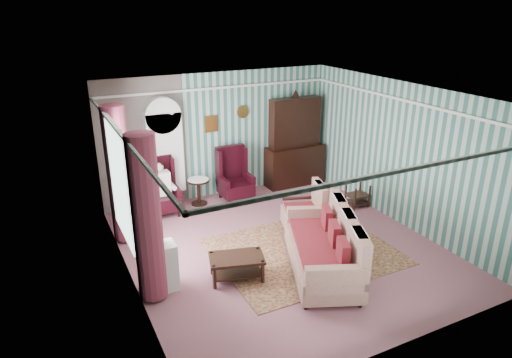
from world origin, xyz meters
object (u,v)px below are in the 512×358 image
dresser_hutch (295,139)px  wingback_left (161,188)px  seated_woman (161,189)px  sofa (322,244)px  floral_armchair (303,207)px  plant_stand (159,268)px  coffee_table (237,268)px  bookcase (165,159)px  wingback_right (235,175)px  round_side_table (199,192)px  nest_table (357,195)px

dresser_hutch → wingback_left: bearing=-175.6°
seated_woman → sofa: seated_woman is taller
seated_woman → floral_armchair: 3.09m
plant_stand → coffee_table: size_ratio=0.89×
bookcase → dresser_hutch: bearing=-2.1°
wingback_right → seated_woman: (-1.75, 0.00, -0.04)m
sofa → floral_armchair: (0.52, 1.41, -0.01)m
dresser_hutch → wingback_right: bearing=-171.2°
seated_woman → floral_armchair: size_ratio=1.10×
dresser_hutch → floral_armchair: 2.70m
wingback_left → seated_woman: size_ratio=1.06×
bookcase → seated_woman: 0.70m
seated_woman → sofa: (1.79, -3.47, -0.04)m
wingback_left → round_side_table: bearing=9.5°
nest_table → plant_stand: size_ratio=0.68×
bookcase → seated_woman: size_ratio=1.90×
bookcase → seated_woman: (-0.25, -0.39, -0.53)m
nest_table → floral_armchair: 1.86m
nest_table → sofa: sofa is taller
bookcase → sofa: (1.54, -3.86, -0.57)m
plant_stand → coffee_table: (1.23, -0.26, -0.19)m
seated_woman → plant_stand: bearing=-106.2°
wingback_right → plant_stand: 3.76m
sofa → coffee_table: (-1.36, 0.47, -0.34)m
bookcase → seated_woman: bookcase is taller
dresser_hutch → sofa: (-1.71, -3.74, -0.63)m
round_side_table → plant_stand: size_ratio=0.75×
wingback_right → coffee_table: size_ratio=1.39×
seated_woman → nest_table: (4.07, -1.55, -0.32)m
coffee_table → seated_woman: bearing=98.1°
bookcase → round_side_table: 1.07m
wingback_right → coffee_table: (-1.32, -3.01, -0.42)m
coffee_table → wingback_left: bearing=98.1°
round_side_table → sofa: bearing=-76.2°
dresser_hutch → coffee_table: bearing=-133.2°
dresser_hutch → round_side_table: dresser_hutch is taller
wingback_right → sofa: size_ratio=0.56×
nest_table → wingback_right: bearing=146.3°
dresser_hutch → nest_table: bearing=-72.6°
seated_woman → round_side_table: (0.90, 0.15, -0.29)m
plant_stand → sofa: sofa is taller
wingback_left → sofa: wingback_left is taller
wingback_right → sofa: 3.47m
wingback_right → plant_stand: wingback_right is taller
floral_armchair → wingback_right: bearing=33.0°
sofa → coffee_table: size_ratio=2.49×
wingback_right → coffee_table: 3.31m
wingback_left → floral_armchair: size_ratio=1.16×
round_side_table → wingback_left: bearing=-170.5°
round_side_table → nest_table: (3.17, -1.70, -0.03)m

